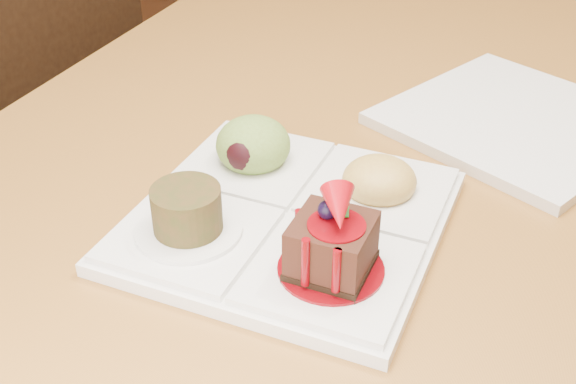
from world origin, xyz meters
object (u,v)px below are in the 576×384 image
at_px(dining_table, 488,151).
at_px(sampler_plate, 288,204).
at_px(chair_left, 115,135).
at_px(second_plate, 516,121).

relative_size(dining_table, sampler_plate, 7.15).
bearing_deg(dining_table, chair_left, 166.37).
distance_m(sampler_plate, second_plate, 0.30).
bearing_deg(chair_left, second_plate, 80.41).
xyz_separation_m(chair_left, second_plate, (0.69, -0.21, 0.28)).
bearing_deg(second_plate, chair_left, 162.72).
height_order(dining_table, second_plate, second_plate).
xyz_separation_m(chair_left, sampler_plate, (0.53, -0.47, 0.29)).
height_order(sampler_plate, second_plate, sampler_plate).
bearing_deg(second_plate, sampler_plate, -121.69).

